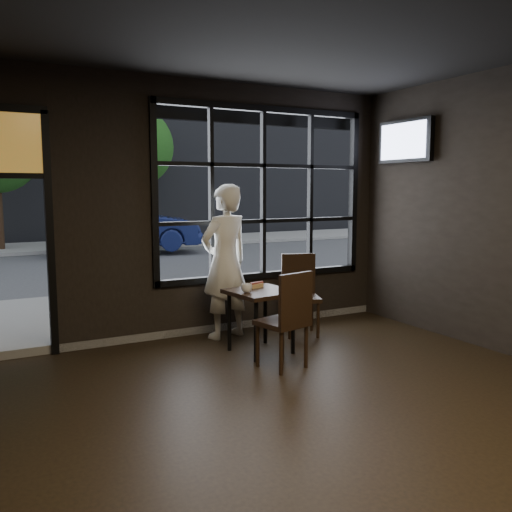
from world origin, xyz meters
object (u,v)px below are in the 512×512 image
chair_near (282,319)px  cafe_table (261,321)px  navy_car (126,227)px  man (225,262)px

chair_near → cafe_table: bearing=-108.9°
cafe_table → navy_car: (1.08, 10.06, 0.43)m
cafe_table → chair_near: (-0.06, -0.56, 0.15)m
chair_near → man: size_ratio=0.53×
man → navy_car: 9.36m
chair_near → navy_car: 10.68m
chair_near → navy_car: navy_car is taller
chair_near → man: 1.41m
cafe_table → chair_near: bearing=-104.1°
man → chair_near: bearing=76.6°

